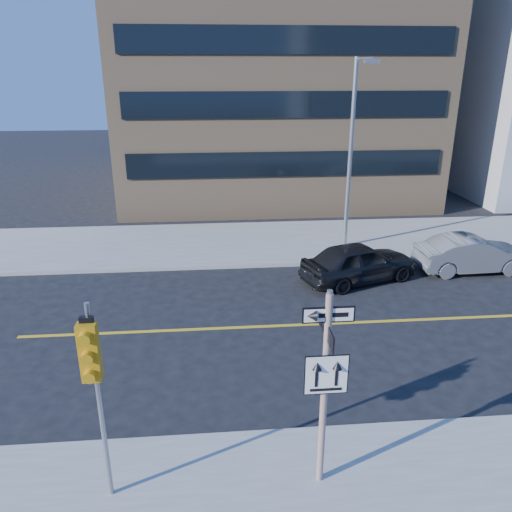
{
  "coord_description": "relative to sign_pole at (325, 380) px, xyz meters",
  "views": [
    {
      "loc": [
        -1.92,
        -9.98,
        7.69
      ],
      "look_at": [
        -0.67,
        4.0,
        2.41
      ],
      "focal_mm": 35.0,
      "sensor_mm": 36.0,
      "label": 1
    }
  ],
  "objects": [
    {
      "name": "building_brick",
      "position": [
        2.0,
        27.51,
        6.56
      ],
      "size": [
        18.0,
        18.0,
        18.0
      ],
      "primitive_type": "cube",
      "color": "tan",
      "rests_on": "ground"
    },
    {
      "name": "sign_pole",
      "position": [
        0.0,
        0.0,
        0.0
      ],
      "size": [
        0.92,
        0.92,
        4.06
      ],
      "color": "beige",
      "rests_on": "near_sidewalk"
    },
    {
      "name": "streetlight_a",
      "position": [
        4.0,
        13.27,
        2.32
      ],
      "size": [
        0.55,
        2.25,
        8.0
      ],
      "color": "gray",
      "rests_on": "far_sidewalk"
    },
    {
      "name": "ground",
      "position": [
        0.0,
        2.51,
        -2.44
      ],
      "size": [
        120.0,
        120.0,
        0.0
      ],
      "primitive_type": "plane",
      "color": "black",
      "rests_on": "ground"
    },
    {
      "name": "parked_car_a",
      "position": [
        3.57,
        9.83,
        -1.66
      ],
      "size": [
        3.24,
        4.89,
        1.55
      ],
      "primitive_type": "imported",
      "rotation": [
        0.0,
        0.0,
        1.91
      ],
      "color": "black",
      "rests_on": "ground"
    },
    {
      "name": "traffic_signal",
      "position": [
        -4.0,
        -0.15,
        0.59
      ],
      "size": [
        0.32,
        0.45,
        4.0
      ],
      "color": "gray",
      "rests_on": "near_sidewalk"
    },
    {
      "name": "parked_car_b",
      "position": [
        8.39,
        10.4,
        -1.7
      ],
      "size": [
        1.67,
        4.49,
        1.47
      ],
      "primitive_type": "imported",
      "rotation": [
        0.0,
        0.0,
        1.6
      ],
      "color": "slate",
      "rests_on": "ground"
    }
  ]
}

